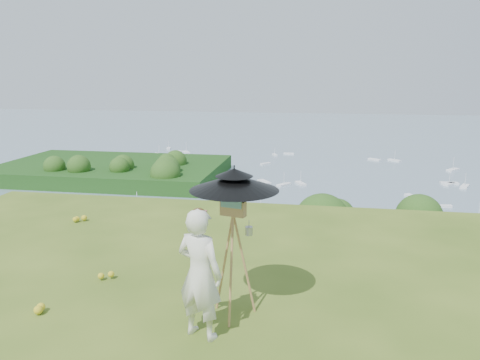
# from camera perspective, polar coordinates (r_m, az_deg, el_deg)

# --- Properties ---
(shoreline_tier) EXTENTS (170.00, 28.00, 8.00)m
(shoreline_tier) POSITION_cam_1_polar(r_m,az_deg,el_deg) (88.00, 8.49, -13.73)
(shoreline_tier) COLOR #655D51
(shoreline_tier) RESTS_ON bay_water
(bay_water) EXTENTS (700.00, 700.00, 0.00)m
(bay_water) POSITION_cam_1_polar(r_m,az_deg,el_deg) (246.66, 9.66, 3.94)
(bay_water) COLOR #7794AB
(bay_water) RESTS_ON ground
(peninsula) EXTENTS (90.00, 60.00, 12.00)m
(peninsula) POSITION_cam_1_polar(r_m,az_deg,el_deg) (179.04, -15.34, 1.99)
(peninsula) COLOR #16390F
(peninsula) RESTS_ON bay_water
(slope_trees) EXTENTS (110.00, 50.00, 6.00)m
(slope_trees) POSITION_cam_1_polar(r_m,az_deg,el_deg) (42.86, 7.78, -12.27)
(slope_trees) COLOR #234815
(slope_trees) RESTS_ON forest_slope
(harbor_town) EXTENTS (110.00, 22.00, 5.00)m
(harbor_town) POSITION_cam_1_polar(r_m,az_deg,el_deg) (85.32, 8.64, -9.82)
(harbor_town) COLOR white
(harbor_town) RESTS_ON shoreline_tier
(moored_boats) EXTENTS (140.00, 140.00, 0.70)m
(moored_boats) POSITION_cam_1_polar(r_m,az_deg,el_deg) (169.44, 5.17, 0.20)
(moored_boats) COLOR white
(moored_boats) RESTS_ON bay_water
(painter) EXTENTS (0.67, 0.55, 1.58)m
(painter) POSITION_cam_1_polar(r_m,az_deg,el_deg) (5.54, -4.93, -11.32)
(painter) COLOR white
(painter) RESTS_ON ground
(field_easel) EXTENTS (0.77, 0.77, 1.67)m
(field_easel) POSITION_cam_1_polar(r_m,az_deg,el_deg) (5.94, -0.82, -9.07)
(field_easel) COLOR #A17F43
(field_easel) RESTS_ON ground
(sun_umbrella) EXTENTS (1.42, 1.42, 0.60)m
(sun_umbrella) POSITION_cam_1_polar(r_m,az_deg,el_deg) (5.71, -0.71, -1.12)
(sun_umbrella) COLOR black
(sun_umbrella) RESTS_ON field_easel
(painter_cap) EXTENTS (0.22, 0.25, 0.10)m
(painter_cap) POSITION_cam_1_polar(r_m,az_deg,el_deg) (5.28, -5.08, -3.89)
(painter_cap) COLOR pink
(painter_cap) RESTS_ON painter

